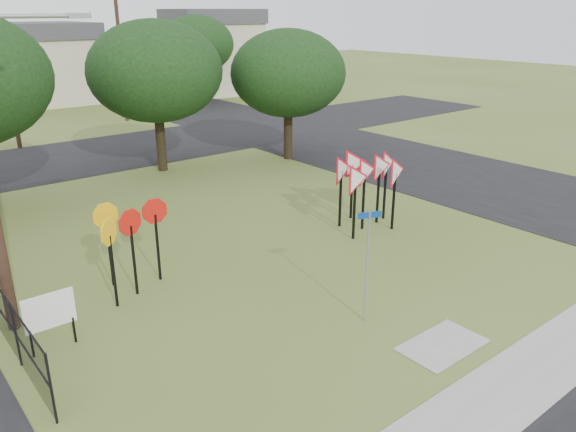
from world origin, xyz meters
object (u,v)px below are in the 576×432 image
object	(u,v)px
street_name_sign	(367,260)
yield_sign_cluster	(368,173)
stop_sign_cluster	(126,229)
info_board	(49,313)

from	to	relation	value
street_name_sign	yield_sign_cluster	xyz separation A→B (m)	(4.69, 4.42, 0.30)
stop_sign_cluster	info_board	distance (m)	3.08
street_name_sign	yield_sign_cluster	bearing A→B (deg)	43.29
street_name_sign	info_board	world-z (taller)	street_name_sign
stop_sign_cluster	info_board	bearing A→B (deg)	-148.96
street_name_sign	info_board	size ratio (longest dim) A/B	2.04
stop_sign_cluster	info_board	xyz separation A→B (m)	(-2.53, -1.52, -0.87)
stop_sign_cluster	street_name_sign	bearing A→B (deg)	-53.28
street_name_sign	info_board	xyz separation A→B (m)	(-6.27, 3.49, -0.70)
stop_sign_cluster	info_board	size ratio (longest dim) A/B	1.75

